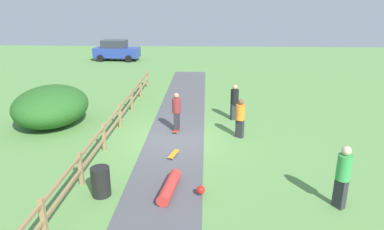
{
  "coord_description": "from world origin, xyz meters",
  "views": [
    {
      "loc": [
        1.26,
        -13.35,
        5.54
      ],
      "look_at": [
        0.7,
        0.2,
        1.0
      ],
      "focal_mm": 32.34,
      "sensor_mm": 36.0,
      "label": 1
    }
  ],
  "objects_px": {
    "parked_car_blue": "(116,50)",
    "bush_large": "(51,106)",
    "bystander_orange": "(240,117)",
    "trash_bin": "(101,182)",
    "skateboard_loose": "(174,154)",
    "skater_riding": "(177,110)",
    "bystander_green": "(343,174)",
    "skater_fallen": "(172,187)",
    "bystander_black": "(234,100)"
  },
  "relations": [
    {
      "from": "parked_car_blue",
      "to": "bush_large",
      "type": "bearing_deg",
      "value": -85.33
    },
    {
      "from": "bystander_orange",
      "to": "parked_car_blue",
      "type": "distance_m",
      "value": 21.44
    },
    {
      "from": "bush_large",
      "to": "trash_bin",
      "type": "height_order",
      "value": "bush_large"
    },
    {
      "from": "bystander_orange",
      "to": "skateboard_loose",
      "type": "bearing_deg",
      "value": -142.91
    },
    {
      "from": "bystander_orange",
      "to": "parked_car_blue",
      "type": "height_order",
      "value": "parked_car_blue"
    },
    {
      "from": "skater_riding",
      "to": "bystander_green",
      "type": "height_order",
      "value": "bystander_green"
    },
    {
      "from": "trash_bin",
      "to": "skateboard_loose",
      "type": "height_order",
      "value": "trash_bin"
    },
    {
      "from": "skater_fallen",
      "to": "bush_large",
      "type": "bearing_deg",
      "value": 136.69
    },
    {
      "from": "skateboard_loose",
      "to": "parked_car_blue",
      "type": "relative_size",
      "value": 0.19
    },
    {
      "from": "skater_riding",
      "to": "skateboard_loose",
      "type": "distance_m",
      "value": 2.71
    },
    {
      "from": "bystander_black",
      "to": "parked_car_blue",
      "type": "relative_size",
      "value": 0.4
    },
    {
      "from": "trash_bin",
      "to": "bystander_orange",
      "type": "bearing_deg",
      "value": 46.56
    },
    {
      "from": "skater_riding",
      "to": "skater_fallen",
      "type": "height_order",
      "value": "skater_riding"
    },
    {
      "from": "bush_large",
      "to": "skater_riding",
      "type": "distance_m",
      "value": 5.86
    },
    {
      "from": "skater_fallen",
      "to": "parked_car_blue",
      "type": "xyz_separation_m",
      "value": [
        -7.55,
        23.54,
        0.76
      ]
    },
    {
      "from": "bush_large",
      "to": "skateboard_loose",
      "type": "distance_m",
      "value": 6.76
    },
    {
      "from": "skater_fallen",
      "to": "skateboard_loose",
      "type": "bearing_deg",
      "value": 94.07
    },
    {
      "from": "bush_large",
      "to": "skateboard_loose",
      "type": "height_order",
      "value": "bush_large"
    },
    {
      "from": "trash_bin",
      "to": "bystander_green",
      "type": "distance_m",
      "value": 6.85
    },
    {
      "from": "skater_fallen",
      "to": "bystander_orange",
      "type": "relative_size",
      "value": 1.01
    },
    {
      "from": "skater_riding",
      "to": "skater_fallen",
      "type": "distance_m",
      "value": 5.2
    },
    {
      "from": "bystander_black",
      "to": "skater_riding",
      "type": "bearing_deg",
      "value": -147.23
    },
    {
      "from": "trash_bin",
      "to": "bystander_orange",
      "type": "relative_size",
      "value": 0.54
    },
    {
      "from": "bush_large",
      "to": "bystander_black",
      "type": "height_order",
      "value": "bush_large"
    },
    {
      "from": "skater_riding",
      "to": "parked_car_blue",
      "type": "distance_m",
      "value": 19.79
    },
    {
      "from": "bystander_black",
      "to": "bystander_orange",
      "type": "xyz_separation_m",
      "value": [
        0.07,
        -2.27,
        -0.04
      ]
    },
    {
      "from": "bush_large",
      "to": "bystander_orange",
      "type": "relative_size",
      "value": 2.32
    },
    {
      "from": "bush_large",
      "to": "bystander_green",
      "type": "xyz_separation_m",
      "value": [
        10.84,
        -6.29,
        0.12
      ]
    },
    {
      "from": "trash_bin",
      "to": "bystander_green",
      "type": "bearing_deg",
      "value": -2.89
    },
    {
      "from": "skater_fallen",
      "to": "parked_car_blue",
      "type": "distance_m",
      "value": 24.73
    },
    {
      "from": "skater_riding",
      "to": "parked_car_blue",
      "type": "height_order",
      "value": "parked_car_blue"
    },
    {
      "from": "trash_bin",
      "to": "bystander_orange",
      "type": "distance_m",
      "value": 6.56
    },
    {
      "from": "skateboard_loose",
      "to": "bystander_black",
      "type": "relative_size",
      "value": 0.47
    },
    {
      "from": "bush_large",
      "to": "bystander_black",
      "type": "bearing_deg",
      "value": 7.28
    },
    {
      "from": "bush_large",
      "to": "bystander_orange",
      "type": "height_order",
      "value": "bush_large"
    },
    {
      "from": "bystander_green",
      "to": "bystander_orange",
      "type": "distance_m",
      "value": 5.6
    },
    {
      "from": "bush_large",
      "to": "trash_bin",
      "type": "xyz_separation_m",
      "value": [
        4.02,
        -5.95,
        -0.46
      ]
    },
    {
      "from": "bush_large",
      "to": "bystander_green",
      "type": "bearing_deg",
      "value": -30.14
    },
    {
      "from": "skater_riding",
      "to": "skateboard_loose",
      "type": "relative_size",
      "value": 2.09
    },
    {
      "from": "bystander_green",
      "to": "bystander_orange",
      "type": "relative_size",
      "value": 1.11
    },
    {
      "from": "bystander_green",
      "to": "bystander_orange",
      "type": "height_order",
      "value": "bystander_green"
    },
    {
      "from": "bystander_orange",
      "to": "skater_riding",
      "type": "bearing_deg",
      "value": 167.83
    },
    {
      "from": "skateboard_loose",
      "to": "skater_riding",
      "type": "bearing_deg",
      "value": 91.98
    },
    {
      "from": "skateboard_loose",
      "to": "bystander_orange",
      "type": "relative_size",
      "value": 0.49
    },
    {
      "from": "bush_large",
      "to": "skater_riding",
      "type": "xyz_separation_m",
      "value": [
        5.82,
        -0.61,
        0.07
      ]
    },
    {
      "from": "bystander_black",
      "to": "bystander_green",
      "type": "relative_size",
      "value": 0.94
    },
    {
      "from": "trash_bin",
      "to": "skater_fallen",
      "type": "bearing_deg",
      "value": 5.54
    },
    {
      "from": "bystander_orange",
      "to": "bush_large",
      "type": "bearing_deg",
      "value": 172.03
    },
    {
      "from": "bystander_green",
      "to": "parked_car_blue",
      "type": "xyz_separation_m",
      "value": [
        -12.29,
        24.08,
        -0.08
      ]
    },
    {
      "from": "bush_large",
      "to": "bystander_green",
      "type": "distance_m",
      "value": 12.53
    }
  ]
}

